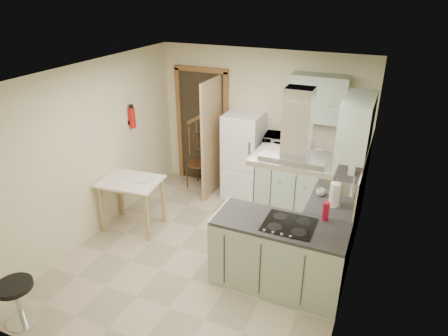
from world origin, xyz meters
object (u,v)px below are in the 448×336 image
at_px(peninsula, 279,254).
at_px(microwave, 283,145).
at_px(fridge, 243,156).
at_px(extractor_hood, 295,160).
at_px(drop_leaf_table, 133,204).
at_px(stool, 18,303).
at_px(bentwood_chair, 199,164).

xyz_separation_m(peninsula, microwave, (-0.54, 1.96, 0.62)).
xyz_separation_m(fridge, extractor_hood, (1.32, -1.98, 0.97)).
height_order(drop_leaf_table, stool, drop_leaf_table).
xyz_separation_m(peninsula, drop_leaf_table, (-2.38, 0.37, -0.05)).
distance_m(bentwood_chair, microwave, 1.63).
distance_m(drop_leaf_table, bentwood_chair, 1.62).
xyz_separation_m(fridge, peninsula, (1.22, -1.98, -0.30)).
height_order(fridge, microwave, fridge).
height_order(drop_leaf_table, bentwood_chair, bentwood_chair).
height_order(fridge, peninsula, fridge).
xyz_separation_m(extractor_hood, microwave, (-0.64, 1.96, -0.65)).
xyz_separation_m(extractor_hood, stool, (-2.53, -1.71, -1.46)).
bearing_deg(drop_leaf_table, microwave, 34.94).
distance_m(extractor_hood, microwave, 2.16).
distance_m(stool, microwave, 4.20).
height_order(extractor_hood, drop_leaf_table, extractor_hood).
height_order(stool, microwave, microwave).
bearing_deg(drop_leaf_table, bentwood_chair, 72.56).
bearing_deg(stool, microwave, 62.79).
bearing_deg(fridge, drop_leaf_table, -125.63).
height_order(peninsula, stool, peninsula).
relative_size(peninsula, microwave, 2.58).
distance_m(bentwood_chair, stool, 3.70).
height_order(bentwood_chair, microwave, microwave).
relative_size(peninsula, extractor_hood, 1.72).
bearing_deg(bentwood_chair, stool, -87.99).
xyz_separation_m(extractor_hood, drop_leaf_table, (-2.48, 0.37, -1.32)).
relative_size(fridge, stool, 2.85).
xyz_separation_m(drop_leaf_table, stool, (-0.05, -2.08, -0.14)).
bearing_deg(drop_leaf_table, fridge, 48.47).
height_order(fridge, extractor_hood, extractor_hood).
relative_size(extractor_hood, microwave, 1.50).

